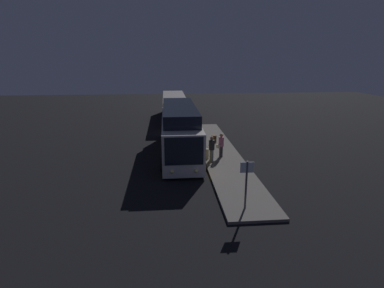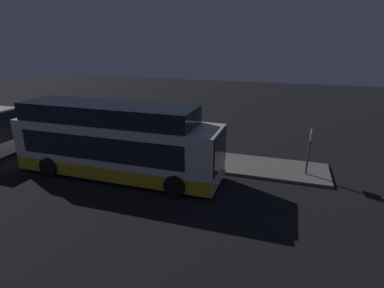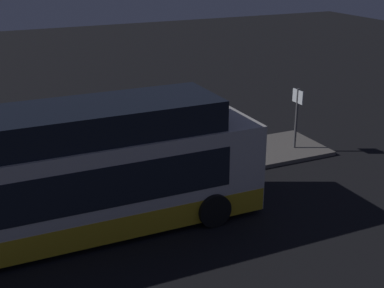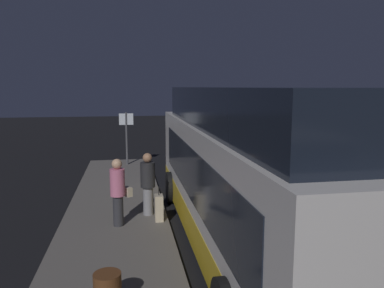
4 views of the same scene
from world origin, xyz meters
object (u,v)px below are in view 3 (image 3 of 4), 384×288
Objects in this scene: suitcase at (115,180)px; sign_post at (297,111)px; bus_lead at (74,179)px; passenger_waiting at (128,158)px; passenger_boarding at (100,154)px.

suitcase is 0.39× the size of sign_post.
bus_lead is 4.45× the size of sign_post.
bus_lead is 2.76m from suitcase.
passenger_boarding is at bearing -128.07° from passenger_waiting.
bus_lead is 6.10× the size of passenger_boarding.
sign_post is (9.25, 2.69, 0.02)m from bus_lead.
passenger_waiting is (2.21, 2.12, -0.56)m from bus_lead.
bus_lead reaches higher than suitcase.
passenger_boarding is at bearing 100.02° from suitcase.
passenger_boarding is 1.86× the size of suitcase.
bus_lead reaches higher than sign_post.
bus_lead is 3.11m from passenger_waiting.
sign_post is at bearing 104.53° from passenger_waiting.
bus_lead is at bearing 31.06° from passenger_boarding.
passenger_boarding is at bearing 62.77° from bus_lead.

